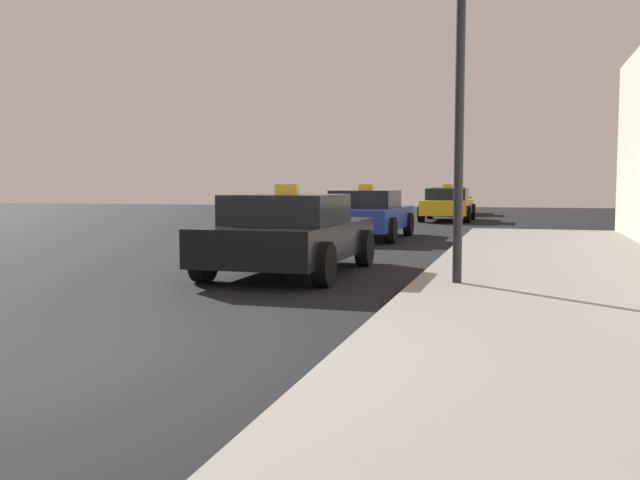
# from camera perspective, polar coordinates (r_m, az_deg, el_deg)

# --- Properties ---
(ground_plane) EXTENTS (80.00, 80.00, 0.00)m
(ground_plane) POSITION_cam_1_polar(r_m,az_deg,el_deg) (5.99, -18.97, -9.48)
(ground_plane) COLOR black
(sidewalk) EXTENTS (4.00, 32.00, 0.15)m
(sidewalk) POSITION_cam_1_polar(r_m,az_deg,el_deg) (4.97, 23.25, -11.63)
(sidewalk) COLOR gray
(sidewalk) RESTS_ON ground_plane
(street_lamp) EXTENTS (0.36, 0.36, 4.19)m
(street_lamp) POSITION_cam_1_polar(r_m,az_deg,el_deg) (9.34, 11.40, 14.35)
(street_lamp) COLOR black
(street_lamp) RESTS_ON sidewalk
(car_black) EXTENTS (2.05, 4.08, 1.43)m
(car_black) POSITION_cam_1_polar(r_m,az_deg,el_deg) (11.13, -2.45, 0.54)
(car_black) COLOR black
(car_black) RESTS_ON ground_plane
(car_blue) EXTENTS (1.97, 4.23, 1.43)m
(car_blue) POSITION_cam_1_polar(r_m,az_deg,el_deg) (18.36, 3.87, 2.13)
(car_blue) COLOR #233899
(car_blue) RESTS_ON ground_plane
(car_yellow) EXTENTS (1.93, 4.08, 1.43)m
(car_yellow) POSITION_cam_1_polar(r_m,az_deg,el_deg) (27.70, 10.40, 2.88)
(car_yellow) COLOR yellow
(car_yellow) RESTS_ON ground_plane
(car_red) EXTENTS (1.94, 4.50, 1.27)m
(car_red) POSITION_cam_1_polar(r_m,az_deg,el_deg) (34.08, 10.60, 3.19)
(car_red) COLOR red
(car_red) RESTS_ON ground_plane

